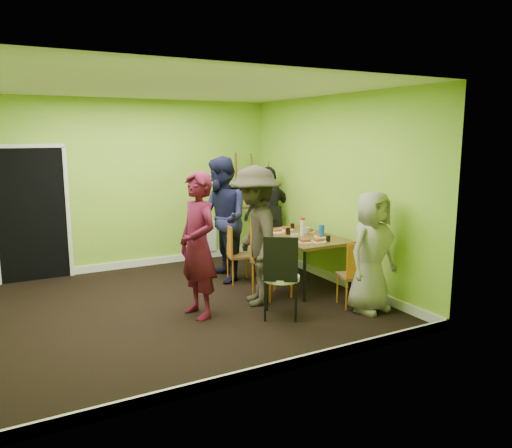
{
  "coord_description": "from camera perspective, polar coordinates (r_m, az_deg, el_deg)",
  "views": [
    {
      "loc": [
        -2.07,
        -5.99,
        2.22
      ],
      "look_at": [
        1.18,
        0.0,
        1.0
      ],
      "focal_mm": 35.0,
      "sensor_mm": 36.0,
      "label": 1
    }
  ],
  "objects": [
    {
      "name": "ground",
      "position": [
        6.72,
        -9.0,
        -9.28
      ],
      "size": [
        5.0,
        5.0,
        0.0
      ],
      "primitive_type": "plane",
      "color": "black",
      "rests_on": "ground"
    },
    {
      "name": "room_walls",
      "position": [
        6.49,
        -9.57,
        -0.94
      ],
      "size": [
        5.04,
        4.54,
        2.82
      ],
      "color": "#88C432",
      "rests_on": "ground"
    },
    {
      "name": "dining_table",
      "position": [
        7.42,
        5.12,
        -1.74
      ],
      "size": [
        0.9,
        1.5,
        0.75
      ],
      "color": "black",
      "rests_on": "ground"
    },
    {
      "name": "chair_left_far",
      "position": [
        7.57,
        -2.39,
        -3.05
      ],
      "size": [
        0.43,
        0.42,
        0.88
      ],
      "rotation": [
        0.0,
        0.0,
        -1.76
      ],
      "color": "orange",
      "rests_on": "ground"
    },
    {
      "name": "chair_left_near",
      "position": [
        6.81,
        1.29,
        -3.57
      ],
      "size": [
        0.5,
        0.5,
        1.08
      ],
      "rotation": [
        0.0,
        0.0,
        -1.44
      ],
      "color": "orange",
      "rests_on": "ground"
    },
    {
      "name": "chair_back_end",
      "position": [
        8.53,
        1.66,
        -0.01
      ],
      "size": [
        0.46,
        0.53,
        1.01
      ],
      "rotation": [
        0.0,
        0.0,
        3.03
      ],
      "color": "orange",
      "rests_on": "ground"
    },
    {
      "name": "chair_front_end",
      "position": [
        6.58,
        11.35,
        -5.28
      ],
      "size": [
        0.45,
        0.45,
        0.88
      ],
      "rotation": [
        0.0,
        0.0,
        -0.27
      ],
      "color": "orange",
      "rests_on": "ground"
    },
    {
      "name": "chair_bentwood",
      "position": [
        6.06,
        2.88,
        -5.6
      ],
      "size": [
        0.56,
        0.57,
        1.05
      ],
      "rotation": [
        0.0,
        0.0,
        -0.59
      ],
      "color": "black",
      "rests_on": "ground"
    },
    {
      "name": "easel",
      "position": [
        9.16,
        -0.58,
        2.19
      ],
      "size": [
        0.77,
        0.72,
        1.93
      ],
      "color": "brown",
      "rests_on": "ground"
    },
    {
      "name": "plate_near_left",
      "position": [
        7.65,
        2.41,
        -0.89
      ],
      "size": [
        0.25,
        0.25,
        0.01
      ],
      "primitive_type": "cylinder",
      "color": "white",
      "rests_on": "dining_table"
    },
    {
      "name": "plate_near_right",
      "position": [
        6.95,
        5.64,
        -2.07
      ],
      "size": [
        0.21,
        0.21,
        0.01
      ],
      "primitive_type": "cylinder",
      "color": "white",
      "rests_on": "dining_table"
    },
    {
      "name": "plate_far_back",
      "position": [
        7.87,
        3.45,
        -0.59
      ],
      "size": [
        0.26,
        0.26,
        0.01
      ],
      "primitive_type": "cylinder",
      "color": "white",
      "rests_on": "dining_table"
    },
    {
      "name": "plate_far_front",
      "position": [
        7.0,
        7.16,
        -2.0
      ],
      "size": [
        0.22,
        0.22,
        0.01
      ],
      "primitive_type": "cylinder",
      "color": "white",
      "rests_on": "dining_table"
    },
    {
      "name": "plate_wall_back",
      "position": [
        7.68,
        5.99,
        -0.89
      ],
      "size": [
        0.22,
        0.22,
        0.01
      ],
      "primitive_type": "cylinder",
      "color": "white",
      "rests_on": "dining_table"
    },
    {
      "name": "plate_wall_front",
      "position": [
        7.35,
        7.52,
        -1.44
      ],
      "size": [
        0.23,
        0.23,
        0.01
      ],
      "primitive_type": "cylinder",
      "color": "white",
      "rests_on": "dining_table"
    },
    {
      "name": "thermos",
      "position": [
        7.4,
        5.33,
        -0.41
      ],
      "size": [
        0.07,
        0.07,
        0.24
      ],
      "primitive_type": "cylinder",
      "color": "white",
      "rests_on": "dining_table"
    },
    {
      "name": "blue_bottle",
      "position": [
        7.31,
        7.49,
        -0.81
      ],
      "size": [
        0.08,
        0.08,
        0.18
      ],
      "primitive_type": "cylinder",
      "color": "blue",
      "rests_on": "dining_table"
    },
    {
      "name": "orange_bottle",
      "position": [
        7.5,
        3.43,
        -0.89
      ],
      "size": [
        0.03,
        0.03,
        0.07
      ],
      "primitive_type": "cylinder",
      "color": "orange",
      "rests_on": "dining_table"
    },
    {
      "name": "glass_mid",
      "position": [
        7.48,
        3.69,
        -0.81
      ],
      "size": [
        0.07,
        0.07,
        0.1
      ],
      "primitive_type": "cylinder",
      "color": "black",
      "rests_on": "dining_table"
    },
    {
      "name": "glass_back",
      "position": [
        7.89,
        4.19,
        -0.27
      ],
      "size": [
        0.07,
        0.07,
        0.09
      ],
      "primitive_type": "cylinder",
      "color": "black",
      "rests_on": "dining_table"
    },
    {
      "name": "glass_front",
      "position": [
        7.05,
        8.24,
        -1.63
      ],
      "size": [
        0.07,
        0.07,
        0.09
      ],
      "primitive_type": "cylinder",
      "color": "black",
      "rests_on": "dining_table"
    },
    {
      "name": "cup_a",
      "position": [
        7.08,
        4.46,
        -1.47
      ],
      "size": [
        0.12,
        0.12,
        0.09
      ],
      "primitive_type": "imported",
      "color": "white",
      "rests_on": "dining_table"
    },
    {
      "name": "cup_b",
      "position": [
        7.59,
        5.87,
        -0.73
      ],
      "size": [
        0.1,
        0.1,
        0.09
      ],
      "primitive_type": "imported",
      "color": "white",
      "rests_on": "dining_table"
    },
    {
      "name": "person_standing",
      "position": [
        6.11,
        -6.64,
        -2.43
      ],
      "size": [
        0.53,
        0.71,
        1.79
      ],
      "primitive_type": "imported",
      "rotation": [
        0.0,
        0.0,
        -1.42
      ],
      "color": "#500D25",
      "rests_on": "ground"
    },
    {
      "name": "person_left_far",
      "position": [
        7.59,
        -3.96,
        0.53
      ],
      "size": [
        0.81,
        0.99,
        1.91
      ],
      "primitive_type": "imported",
      "rotation": [
        0.0,
        0.0,
        -1.66
      ],
      "color": "#161837",
      "rests_on": "ground"
    },
    {
      "name": "person_left_near",
      "position": [
        6.53,
        -0.08,
        -1.36
      ],
      "size": [
        1.0,
        1.33,
        1.83
      ],
      "primitive_type": "imported",
      "rotation": [
        0.0,
        0.0,
        -1.87
      ],
      "color": "#2B261C",
      "rests_on": "ground"
    },
    {
      "name": "person_back_end",
      "position": [
        8.67,
        1.56,
        1.02
      ],
      "size": [
        1.0,
        0.44,
        1.69
      ],
      "primitive_type": "imported",
      "rotation": [
        0.0,
        0.0,
        3.17
      ],
      "color": "black",
      "rests_on": "ground"
    },
    {
      "name": "person_front_end",
      "position": [
        6.45,
        13.09,
        -3.11
      ],
      "size": [
        0.83,
        0.62,
        1.54
      ],
      "primitive_type": "imported",
      "rotation": [
        0.0,
        0.0,
        0.19
      ],
      "color": "gray",
      "rests_on": "ground"
    }
  ]
}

